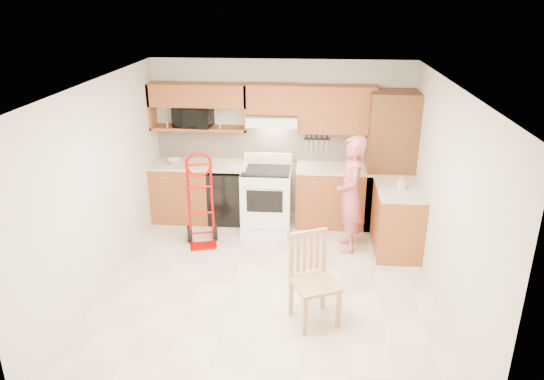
# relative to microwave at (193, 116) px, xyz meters

# --- Properties ---
(floor) EXTENTS (4.00, 4.50, 0.02)m
(floor) POSITION_rel_microwave_xyz_m (1.34, -2.08, -1.66)
(floor) COLOR beige
(floor) RESTS_ON ground
(ceiling) EXTENTS (4.00, 4.50, 0.02)m
(ceiling) POSITION_rel_microwave_xyz_m (1.34, -2.08, 0.86)
(ceiling) COLOR white
(ceiling) RESTS_ON ground
(wall_back) EXTENTS (4.00, 0.02, 2.50)m
(wall_back) POSITION_rel_microwave_xyz_m (1.34, 0.17, -0.40)
(wall_back) COLOR silver
(wall_back) RESTS_ON ground
(wall_front) EXTENTS (4.00, 0.02, 2.50)m
(wall_front) POSITION_rel_microwave_xyz_m (1.34, -4.34, -0.40)
(wall_front) COLOR silver
(wall_front) RESTS_ON ground
(wall_left) EXTENTS (0.02, 4.50, 2.50)m
(wall_left) POSITION_rel_microwave_xyz_m (-0.67, -2.08, -0.40)
(wall_left) COLOR silver
(wall_left) RESTS_ON ground
(wall_right) EXTENTS (0.02, 4.50, 2.50)m
(wall_right) POSITION_rel_microwave_xyz_m (3.35, -2.08, -0.40)
(wall_right) COLOR silver
(wall_right) RESTS_ON ground
(backsplash) EXTENTS (3.92, 0.03, 0.55)m
(backsplash) POSITION_rel_microwave_xyz_m (1.34, 0.15, -0.45)
(backsplash) COLOR beige
(backsplash) RESTS_ON wall_back
(lower_cab_left) EXTENTS (0.90, 0.60, 0.90)m
(lower_cab_left) POSITION_rel_microwave_xyz_m (-0.21, -0.14, -1.20)
(lower_cab_left) COLOR brown
(lower_cab_left) RESTS_ON ground
(dishwasher) EXTENTS (0.60, 0.60, 0.85)m
(dishwasher) POSITION_rel_microwave_xyz_m (0.54, -0.14, -1.22)
(dishwasher) COLOR black
(dishwasher) RESTS_ON ground
(lower_cab_right) EXTENTS (1.14, 0.60, 0.90)m
(lower_cab_right) POSITION_rel_microwave_xyz_m (2.17, -0.14, -1.20)
(lower_cab_right) COLOR brown
(lower_cab_right) RESTS_ON ground
(countertop_left) EXTENTS (1.50, 0.63, 0.04)m
(countertop_left) POSITION_rel_microwave_xyz_m (0.09, -0.13, -0.73)
(countertop_left) COLOR beige
(countertop_left) RESTS_ON lower_cab_left
(countertop_right) EXTENTS (1.14, 0.63, 0.04)m
(countertop_right) POSITION_rel_microwave_xyz_m (2.17, -0.13, -0.73)
(countertop_right) COLOR beige
(countertop_right) RESTS_ON lower_cab_right
(cab_return_right) EXTENTS (0.60, 1.00, 0.90)m
(cab_return_right) POSITION_rel_microwave_xyz_m (3.04, -0.94, -1.20)
(cab_return_right) COLOR brown
(cab_return_right) RESTS_ON ground
(countertop_return) EXTENTS (0.63, 1.00, 0.04)m
(countertop_return) POSITION_rel_microwave_xyz_m (3.04, -0.94, -0.73)
(countertop_return) COLOR beige
(countertop_return) RESTS_ON cab_return_right
(pantry_tall) EXTENTS (0.70, 0.60, 2.10)m
(pantry_tall) POSITION_rel_microwave_xyz_m (2.99, -0.14, -0.60)
(pantry_tall) COLOR brown
(pantry_tall) RESTS_ON ground
(upper_cab_left) EXTENTS (1.50, 0.33, 0.34)m
(upper_cab_left) POSITION_rel_microwave_xyz_m (0.09, 0.00, 0.33)
(upper_cab_left) COLOR brown
(upper_cab_left) RESTS_ON wall_back
(upper_shelf_mw) EXTENTS (1.50, 0.33, 0.04)m
(upper_shelf_mw) POSITION_rel_microwave_xyz_m (0.09, 0.00, -0.18)
(upper_shelf_mw) COLOR brown
(upper_shelf_mw) RESTS_ON wall_back
(upper_cab_center) EXTENTS (0.76, 0.33, 0.44)m
(upper_cab_center) POSITION_rel_microwave_xyz_m (1.22, 0.00, 0.29)
(upper_cab_center) COLOR brown
(upper_cab_center) RESTS_ON wall_back
(upper_cab_right) EXTENTS (1.14, 0.33, 0.70)m
(upper_cab_right) POSITION_rel_microwave_xyz_m (2.17, 0.00, 0.15)
(upper_cab_right) COLOR brown
(upper_cab_right) RESTS_ON wall_back
(range_hood) EXTENTS (0.76, 0.46, 0.14)m
(range_hood) POSITION_rel_microwave_xyz_m (1.22, -0.06, -0.02)
(range_hood) COLOR white
(range_hood) RESTS_ON wall_back
(knife_strip) EXTENTS (0.40, 0.05, 0.29)m
(knife_strip) POSITION_rel_microwave_xyz_m (1.89, 0.12, -0.41)
(knife_strip) COLOR black
(knife_strip) RESTS_ON backsplash
(microwave) EXTENTS (0.60, 0.44, 0.31)m
(microwave) POSITION_rel_microwave_xyz_m (0.00, 0.00, 0.00)
(microwave) COLOR black
(microwave) RESTS_ON upper_shelf_mw
(range) EXTENTS (0.74, 0.98, 1.10)m
(range) POSITION_rel_microwave_xyz_m (1.15, -0.37, -1.10)
(range) COLOR white
(range) RESTS_ON ground
(person) EXTENTS (0.43, 0.63, 1.66)m
(person) POSITION_rel_microwave_xyz_m (2.38, -0.97, -0.82)
(person) COLOR #BF535E
(person) RESTS_ON ground
(hand_truck) EXTENTS (0.60, 0.57, 1.25)m
(hand_truck) POSITION_rel_microwave_xyz_m (0.29, -1.00, -1.02)
(hand_truck) COLOR #A90300
(hand_truck) RESTS_ON ground
(dining_chair) EXTENTS (0.62, 0.64, 1.02)m
(dining_chair) POSITION_rel_microwave_xyz_m (1.91, -2.73, -1.14)
(dining_chair) COLOR tan
(dining_chair) RESTS_ON ground
(soap_bottle) EXTENTS (0.10, 0.10, 0.17)m
(soap_bottle) POSITION_rel_microwave_xyz_m (3.04, -0.99, -0.62)
(soap_bottle) COLOR white
(soap_bottle) RESTS_ON countertop_return
(bowl) EXTENTS (0.29, 0.29, 0.05)m
(bowl) POSITION_rel_microwave_xyz_m (-0.30, -0.14, -0.68)
(bowl) COLOR white
(bowl) RESTS_ON countertop_left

